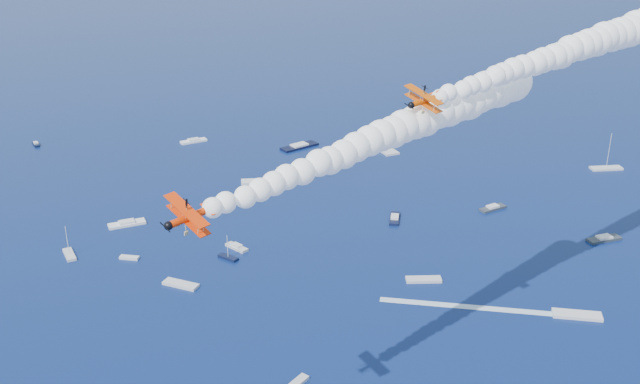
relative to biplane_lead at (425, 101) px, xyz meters
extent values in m
cube|color=silver|center=(44.21, 20.60, -56.62)|extent=(11.06, 6.61, 0.70)
cube|color=black|center=(-92.59, 156.39, -56.62)|extent=(3.47, 5.55, 0.70)
cube|color=silver|center=(-41.49, 48.46, -56.62)|extent=(8.83, 6.98, 0.70)
cube|color=#2F363E|center=(68.80, 53.62, -56.62)|extent=(9.72, 4.49, 0.70)
cube|color=black|center=(-29.77, 59.89, -56.62)|extent=(5.19, 5.07, 0.70)
cube|color=silver|center=(28.34, 132.58, -56.62)|extent=(8.76, 16.46, 0.70)
cube|color=black|center=(17.48, 75.11, -56.62)|extent=(5.08, 8.61, 0.70)
cube|color=white|center=(-17.25, 108.70, -56.62)|extent=(11.71, 4.41, 0.70)
cube|color=silver|center=(15.54, 41.07, -56.62)|extent=(8.74, 3.81, 0.70)
cube|color=white|center=(-37.18, 150.57, -56.62)|extent=(9.88, 5.92, 0.70)
cube|color=silver|center=(-69.41, 68.20, -56.62)|extent=(4.30, 7.28, 0.70)
cube|color=black|center=(-0.38, 138.61, -56.62)|extent=(14.42, 10.41, 0.70)
cube|color=silver|center=(95.76, 100.99, -56.62)|extent=(10.54, 3.89, 0.70)
cube|color=white|center=(-56.24, 84.18, -56.62)|extent=(10.52, 5.60, 0.70)
cube|color=#323842|center=(47.18, 77.17, -56.62)|extent=(8.69, 5.45, 0.70)
cube|color=silver|center=(-27.28, 65.08, -56.62)|extent=(5.82, 6.53, 0.70)
cube|color=silver|center=(-19.67, 7.35, -56.62)|extent=(5.27, 5.20, 0.70)
cube|color=silver|center=(-54.29, 64.00, -56.62)|extent=(5.07, 3.04, 0.70)
cube|color=white|center=(21.26, 28.47, -56.94)|extent=(36.59, 14.22, 0.04)
camera|label=1|loc=(-34.57, -107.13, 32.57)|focal=41.83mm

